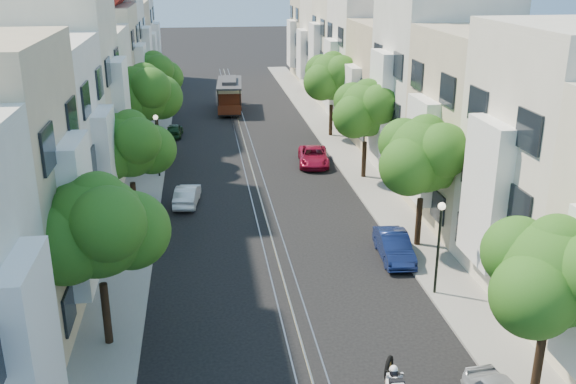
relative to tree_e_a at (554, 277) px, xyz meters
name	(u,v)px	position (x,y,z in m)	size (l,w,h in m)	color
ground	(247,150)	(-7.26, 31.02, -4.40)	(200.00, 200.00, 0.00)	black
sidewalk_east	(339,145)	(-0.01, 31.02, -4.34)	(2.50, 80.00, 0.12)	gray
sidewalk_west	(151,152)	(-14.51, 31.02, -4.34)	(2.50, 80.00, 0.12)	gray
rail_left	(239,150)	(-7.81, 31.02, -4.39)	(0.06, 80.00, 0.02)	gray
rail_slot	(247,149)	(-7.26, 31.02, -4.39)	(0.06, 80.00, 0.02)	gray
rail_right	(254,149)	(-6.71, 31.02, -4.39)	(0.06, 80.00, 0.02)	gray
lane_line	(247,150)	(-7.26, 31.02, -4.40)	(0.08, 80.00, 0.01)	tan
townhouses_east	(400,79)	(4.61, 30.94, 0.79)	(7.75, 72.00, 12.00)	beige
townhouses_west	(80,88)	(-19.13, 30.94, 0.68)	(7.75, 72.00, 11.76)	silver
tree_e_a	(554,277)	(0.00, 0.00, 0.00)	(4.72, 3.87, 6.27)	black
tree_e_b	(425,157)	(0.00, 12.00, 0.34)	(4.93, 4.08, 6.68)	black
tree_e_c	(367,111)	(0.00, 23.00, 0.20)	(4.84, 3.99, 6.52)	black
tree_e_d	(333,78)	(0.00, 34.00, 0.47)	(5.01, 4.16, 6.85)	black
tree_w_a	(99,229)	(-14.40, 5.00, 0.34)	(4.93, 4.08, 6.68)	black
tree_w_b	(131,147)	(-14.40, 17.00, 0.00)	(4.72, 3.87, 6.27)	black
tree_w_c	(144,94)	(-14.40, 28.00, 0.67)	(5.13, 4.28, 7.09)	black
tree_w_d	(154,75)	(-14.40, 39.00, 0.20)	(4.84, 3.99, 6.52)	black
lamp_east	(439,235)	(-0.96, 7.02, -1.55)	(0.32, 0.32, 4.16)	black
lamp_west	(157,136)	(-13.56, 25.02, -1.55)	(0.32, 0.32, 4.16)	black
cable_car	(230,93)	(-7.76, 45.06, -2.72)	(2.80, 7.50, 2.83)	black
parked_car_e_mid	(394,246)	(-1.66, 10.79, -3.75)	(1.37, 3.91, 1.29)	#0E1946
parked_car_e_far	(313,156)	(-2.84, 26.46, -3.78)	(2.05, 4.46, 1.24)	maroon
parked_car_w_mid	(187,195)	(-11.66, 19.68, -3.81)	(1.24, 3.56, 1.17)	silver
parked_car_w_far	(174,130)	(-12.86, 35.78, -3.86)	(1.27, 3.17, 1.08)	black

